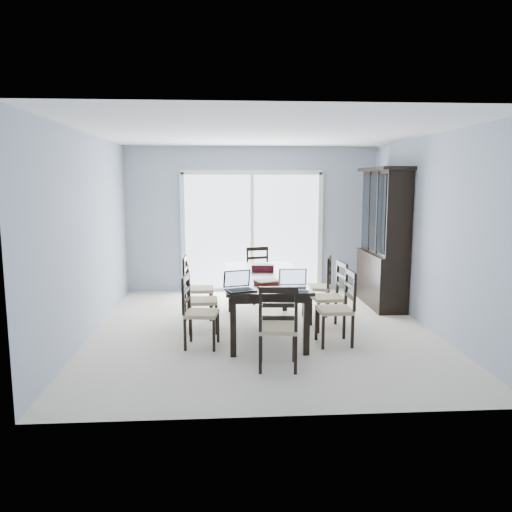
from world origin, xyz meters
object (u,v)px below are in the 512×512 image
at_px(chair_left_mid, 196,292).
at_px(game_box, 263,267).
at_px(chair_right_near, 342,299).
at_px(chair_right_mid, 334,288).
at_px(china_hutch, 383,239).
at_px(laptop_silver, 294,285).
at_px(chair_right_far, 322,279).
at_px(cell_phone, 263,288).
at_px(laptop_dark, 241,286).
at_px(hot_tub, 209,260).
at_px(chair_left_near, 194,303).
at_px(chair_left_far, 192,281).
at_px(chair_end_near, 278,319).
at_px(chair_end_far, 259,268).
at_px(dining_table, 263,281).

xyz_separation_m(chair_left_mid, game_box, (0.92, 0.39, 0.25)).
relative_size(chair_right_near, chair_right_mid, 1.00).
xyz_separation_m(china_hutch, chair_right_mid, (-1.06, -1.23, -0.51)).
xyz_separation_m(chair_left_mid, laptop_silver, (1.17, -0.90, 0.27)).
bearing_deg(laptop_silver, chair_right_mid, 56.43).
bearing_deg(chair_right_far, laptop_silver, 174.42).
relative_size(chair_left_mid, cell_phone, 8.28).
relative_size(chair_right_near, laptop_dark, 2.80).
bearing_deg(hot_tub, laptop_dark, -83.53).
bearing_deg(laptop_dark, hot_tub, 78.57).
relative_size(chair_left_near, hot_tub, 0.59).
relative_size(chair_left_mid, chair_left_far, 0.97).
height_order(chair_left_far, hot_tub, chair_left_far).
bearing_deg(chair_end_near, cell_phone, 104.29).
bearing_deg(chair_right_far, chair_left_far, 108.66).
height_order(chair_right_mid, laptop_dark, chair_right_mid).
xyz_separation_m(china_hutch, chair_end_near, (-1.98, -2.72, -0.50)).
relative_size(chair_right_far, hot_tub, 0.59).
height_order(chair_left_near, chair_left_far, chair_left_far).
height_order(chair_left_near, laptop_silver, chair_left_near).
distance_m(chair_left_far, laptop_dark, 1.75).
bearing_deg(cell_phone, chair_left_near, -171.21).
xyz_separation_m(chair_left_near, laptop_dark, (0.55, -0.32, 0.27)).
bearing_deg(chair_end_far, chair_left_mid, 45.91).
distance_m(dining_table, chair_left_far, 1.19).
height_order(chair_left_far, cell_phone, chair_left_far).
xyz_separation_m(chair_end_far, hot_tub, (-0.89, 1.69, -0.11)).
bearing_deg(cell_phone, laptop_silver, 6.44).
xyz_separation_m(chair_left_near, laptop_silver, (1.16, -0.28, 0.27)).
xyz_separation_m(dining_table, laptop_silver, (0.28, -0.90, 0.13)).
height_order(dining_table, chair_right_far, chair_right_far).
xyz_separation_m(chair_end_near, chair_end_far, (0.03, 3.15, -0.02)).
bearing_deg(laptop_dark, chair_end_far, 63.44).
relative_size(chair_end_near, game_box, 3.48).
height_order(chair_left_near, chair_right_far, chair_right_far).
xyz_separation_m(chair_left_near, chair_right_mid, (1.84, 0.63, 0.02)).
bearing_deg(chair_right_near, cell_phone, 97.28).
height_order(chair_left_near, chair_right_near, chair_right_near).
bearing_deg(chair_end_far, dining_table, 73.22).
relative_size(cell_phone, game_box, 0.40).
bearing_deg(laptop_dark, chair_end_near, -73.25).
bearing_deg(laptop_dark, chair_left_near, 131.68).
bearing_deg(laptop_silver, chair_end_near, -109.57).
bearing_deg(chair_right_mid, chair_left_near, 103.37).
distance_m(chair_end_far, game_box, 1.31).
bearing_deg(china_hutch, dining_table, -148.29).
bearing_deg(dining_table, chair_right_far, 37.89).
bearing_deg(chair_right_mid, dining_table, 85.38).
distance_m(laptop_dark, laptop_silver, 0.61).
xyz_separation_m(chair_right_near, chair_end_far, (-0.84, 2.32, -0.01)).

